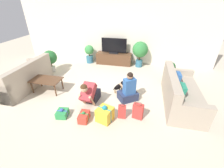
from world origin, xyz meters
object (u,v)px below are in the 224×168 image
gift_box_b (62,113)px  sofa_right (180,94)px  potted_plant_corner_left (50,58)px  dog (119,86)px  potted_plant_back_left (89,53)px  potted_plant_corner_right (169,71)px  tv_console (114,59)px  gift_box_c (105,114)px  gift_box_a (84,117)px  gift_bag_a (122,112)px  potted_plant_back_right (140,51)px  tv (114,47)px  coffee_table (46,81)px  sofa_left (24,79)px  gift_bag_b (138,111)px  person_sitting (128,90)px  person_kneeling (90,93)px

gift_box_b → sofa_right: bearing=22.5°
potted_plant_corner_left → dog: potted_plant_corner_left is taller
potted_plant_back_left → potted_plant_corner_left: (-1.19, -1.20, 0.08)m
dog → potted_plant_corner_right: bearing=-117.1°
tv_console → sofa_right: bearing=-46.1°
dog → gift_box_c: (-0.11, -1.36, -0.01)m
dog → gift_box_a: (-0.61, -1.47, -0.09)m
tv_console → gift_bag_a: bearing=-75.0°
sofa_right → potted_plant_back_right: size_ratio=1.88×
tv → dog: tv is taller
potted_plant_corner_right → gift_bag_a: 2.65m
tv → gift_bag_a: tv is taller
sofa_right → gift_bag_a: size_ratio=5.17×
coffee_table → potted_plant_corner_right: (3.80, 1.57, 0.01)m
potted_plant_corner_right → dog: 1.94m
potted_plant_corner_right → gift_box_a: (-2.19, -2.58, -0.27)m
sofa_left → potted_plant_corner_left: (0.15, 1.36, 0.22)m
gift_box_c → gift_bag_b: 0.80m
dog → person_sitting: bearing=157.3°
gift_bag_a → potted_plant_back_left: bearing=121.2°
sofa_left → tv: 3.61m
sofa_left → sofa_right: size_ratio=1.00×
tv_console → potted_plant_corner_left: size_ratio=1.83×
person_sitting → gift_bag_b: size_ratio=2.08×
gift_bag_a → gift_box_b: bearing=-169.7°
tv_console → tv: tv is taller
sofa_left → gift_bag_a: sofa_left is taller
coffee_table → potted_plant_back_left: bearing=79.9°
potted_plant_corner_right → coffee_table: bearing=-157.5°
potted_plant_corner_right → person_sitting: person_sitting is taller
sofa_right → tv_console: size_ratio=1.31×
potted_plant_corner_left → gift_box_c: potted_plant_corner_left is taller
tv_console → gift_bag_b: bearing=-68.8°
gift_bag_b → sofa_left: bearing=169.2°
tv_console → dog: tv_console is taller
person_kneeling → gift_bag_b: (1.32, -0.30, -0.13)m
sofa_left → person_kneeling: sofa_left is taller
sofa_left → tv: size_ratio=1.88×
sofa_right → coffee_table: 3.95m
person_kneeling → gift_bag_b: bearing=-7.2°
gift_box_a → gift_box_c: size_ratio=0.82×
person_kneeling → dog: (0.67, 0.82, -0.15)m
coffee_table → potted_plant_corner_right: bearing=22.5°
potted_plant_back_right → potted_plant_corner_left: size_ratio=1.27×
sofa_left → gift_box_c: 3.13m
coffee_table → person_kneeling: 1.59m
potted_plant_corner_left → gift_box_c: 3.67m
person_kneeling → dog: 1.07m
potted_plant_back_left → gift_box_c: (1.64, -3.52, -0.28)m
gift_bag_b → person_kneeling: bearing=167.3°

